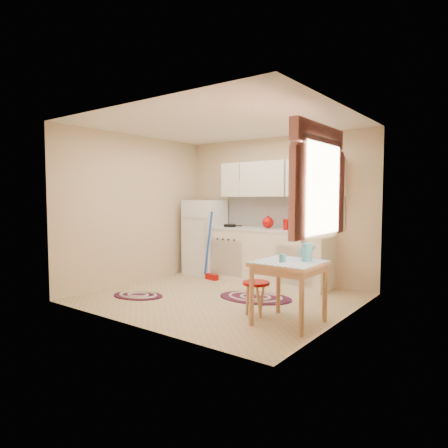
{
  "coord_description": "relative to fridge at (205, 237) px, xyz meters",
  "views": [
    {
      "loc": [
        3.47,
        -4.55,
        1.47
      ],
      "look_at": [
        -0.12,
        0.25,
        1.06
      ],
      "focal_mm": 32.0,
      "sensor_mm": 36.0,
      "label": 1
    }
  ],
  "objects": [
    {
      "name": "red_canister",
      "position": [
        1.69,
        0.05,
        0.3
      ],
      "size": [
        0.1,
        0.1,
        0.16
      ],
      "primitive_type": "cylinder",
      "rotation": [
        0.0,
        0.0,
        0.0
      ],
      "color": "#970805",
      "rests_on": "countertop"
    },
    {
      "name": "frying_pan",
      "position": [
        0.58,
        0.0,
        0.24
      ],
      "size": [
        0.23,
        0.23,
        0.05
      ],
      "primitive_type": "cylinder",
      "rotation": [
        0.0,
        0.0,
        0.05
      ],
      "color": "black",
      "rests_on": "countertop"
    },
    {
      "name": "rug_center",
      "position": [
        1.75,
        -0.98,
        -0.69
      ],
      "size": [
        1.2,
        0.92,
        0.02
      ],
      "primitive_type": null,
      "rotation": [
        0.0,
        0.0,
        0.21
      ],
      "color": "maroon",
      "rests_on": "ground"
    },
    {
      "name": "table",
      "position": [
        2.67,
        -1.72,
        -0.34
      ],
      "size": [
        0.72,
        0.72,
        0.72
      ],
      "primitive_type": "cube",
      "color": "tan",
      "rests_on": "ground"
    },
    {
      "name": "rug_left",
      "position": [
        0.3,
        -1.91,
        -0.69
      ],
      "size": [
        0.89,
        0.73,
        0.02
      ],
      "primitive_type": null,
      "rotation": [
        0.0,
        0.0,
        0.31
      ],
      "color": "maroon",
      "rests_on": "ground"
    },
    {
      "name": "broom",
      "position": [
        0.45,
        -0.35,
        -0.1
      ],
      "size": [
        0.3,
        0.17,
        1.2
      ],
      "primitive_type": null,
      "rotation": [
        0.0,
        0.0,
        -0.19
      ],
      "color": "blue",
      "rests_on": "ground"
    },
    {
      "name": "stool",
      "position": [
        2.2,
        -1.67,
        -0.49
      ],
      "size": [
        0.39,
        0.39,
        0.42
      ],
      "primitive_type": "cylinder",
      "rotation": [
        0.0,
        0.0,
        -0.18
      ],
      "color": "#970805",
      "rests_on": "ground"
    },
    {
      "name": "base_cabinets",
      "position": [
        1.31,
        0.05,
        -0.26
      ],
      "size": [
        2.25,
        0.6,
        0.88
      ],
      "primitive_type": "cube",
      "color": "white",
      "rests_on": "ground"
    },
    {
      "name": "fridge",
      "position": [
        0.0,
        0.0,
        0.0
      ],
      "size": [
        0.65,
        0.6,
        1.4
      ],
      "primitive_type": "cube",
      "color": "white",
      "rests_on": "ground"
    },
    {
      "name": "room_shell",
      "position": [
        1.48,
        -1.01,
        0.9
      ],
      "size": [
        3.64,
        3.6,
        2.52
      ],
      "color": "tan",
      "rests_on": "ground"
    },
    {
      "name": "coffee_pot",
      "position": [
        2.84,
        -1.6,
        0.16
      ],
      "size": [
        0.18,
        0.17,
        0.29
      ],
      "primitive_type": null,
      "rotation": [
        0.0,
        0.0,
        0.43
      ],
      "color": "teal",
      "rests_on": "table"
    },
    {
      "name": "countertop",
      "position": [
        1.31,
        0.05,
        0.2
      ],
      "size": [
        2.27,
        0.62,
        0.04
      ],
      "primitive_type": "cube",
      "color": "silver",
      "rests_on": "base_cabinets"
    },
    {
      "name": "red_kettle",
      "position": [
        1.35,
        0.05,
        0.33
      ],
      "size": [
        0.28,
        0.27,
        0.22
      ],
      "primitive_type": null,
      "rotation": [
        0.0,
        0.0,
        -0.43
      ],
      "color": "#970805",
      "rests_on": "countertop"
    },
    {
      "name": "mug",
      "position": [
        2.64,
        -1.82,
        0.07
      ],
      "size": [
        0.08,
        0.08,
        0.1
      ],
      "primitive_type": "cylinder",
      "rotation": [
        0.0,
        0.0,
        0.03
      ],
      "color": "teal",
      "rests_on": "table"
    }
  ]
}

